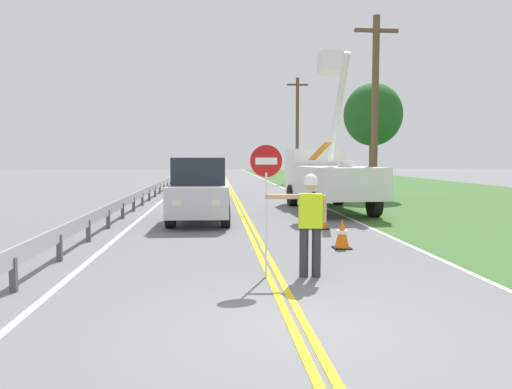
{
  "coord_description": "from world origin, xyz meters",
  "views": [
    {
      "loc": [
        -1.04,
        -5.73,
        2.12
      ],
      "look_at": [
        -0.03,
        6.16,
        1.2
      ],
      "focal_mm": 34.23,
      "sensor_mm": 36.0,
      "label": 1
    }
  ],
  "objects_px": {
    "flagger_worker": "(310,218)",
    "traffic_cone_tail": "(311,207)",
    "utility_pole_mid": "(297,128)",
    "traffic_cone_mid": "(322,218)",
    "traffic_cone_lead": "(342,234)",
    "oncoming_suv_nearest": "(200,189)",
    "utility_bucket_truck": "(327,174)",
    "oncoming_sedan_second": "(204,182)",
    "utility_pole_near": "(375,109)",
    "roadside_tree_verge": "(373,115)",
    "stop_sign_paddle": "(266,181)"
  },
  "relations": [
    {
      "from": "oncoming_suv_nearest",
      "to": "utility_pole_near",
      "type": "xyz_separation_m",
      "value": [
        7.02,
        3.63,
        3.03
      ]
    },
    {
      "from": "traffic_cone_lead",
      "to": "traffic_cone_tail",
      "type": "relative_size",
      "value": 1.0
    },
    {
      "from": "flagger_worker",
      "to": "traffic_cone_tail",
      "type": "xyz_separation_m",
      "value": [
        1.78,
        8.84,
        -0.71
      ]
    },
    {
      "from": "oncoming_suv_nearest",
      "to": "traffic_cone_tail",
      "type": "relative_size",
      "value": 6.64
    },
    {
      "from": "flagger_worker",
      "to": "utility_bucket_truck",
      "type": "relative_size",
      "value": 0.26
    },
    {
      "from": "stop_sign_paddle",
      "to": "traffic_cone_lead",
      "type": "xyz_separation_m",
      "value": [
        2.04,
        2.53,
        -1.37
      ]
    },
    {
      "from": "oncoming_sedan_second",
      "to": "utility_pole_mid",
      "type": "xyz_separation_m",
      "value": [
        7.63,
        15.88,
        3.78
      ]
    },
    {
      "from": "oncoming_sedan_second",
      "to": "traffic_cone_lead",
      "type": "relative_size",
      "value": 5.89
    },
    {
      "from": "utility_pole_near",
      "to": "roadside_tree_verge",
      "type": "distance_m",
      "value": 5.33
    },
    {
      "from": "stop_sign_paddle",
      "to": "traffic_cone_tail",
      "type": "bearing_deg",
      "value": 73.84
    },
    {
      "from": "utility_pole_mid",
      "to": "roadside_tree_verge",
      "type": "bearing_deg",
      "value": -86.39
    },
    {
      "from": "oncoming_sedan_second",
      "to": "flagger_worker",
      "type": "bearing_deg",
      "value": -82.71
    },
    {
      "from": "utility_pole_near",
      "to": "utility_pole_mid",
      "type": "distance_m",
      "value": 21.99
    },
    {
      "from": "flagger_worker",
      "to": "utility_pole_mid",
      "type": "height_order",
      "value": "utility_pole_mid"
    },
    {
      "from": "traffic_cone_tail",
      "to": "roadside_tree_verge",
      "type": "bearing_deg",
      "value": 57.89
    },
    {
      "from": "traffic_cone_lead",
      "to": "flagger_worker",
      "type": "bearing_deg",
      "value": -116.27
    },
    {
      "from": "utility_bucket_truck",
      "to": "oncoming_sedan_second",
      "type": "bearing_deg",
      "value": 127.54
    },
    {
      "from": "flagger_worker",
      "to": "oncoming_suv_nearest",
      "type": "xyz_separation_m",
      "value": [
        -2.13,
        7.61,
        0.01
      ]
    },
    {
      "from": "utility_bucket_truck",
      "to": "traffic_cone_lead",
      "type": "xyz_separation_m",
      "value": [
        -1.53,
        -8.22,
        -1.1
      ]
    },
    {
      "from": "flagger_worker",
      "to": "stop_sign_paddle",
      "type": "height_order",
      "value": "stop_sign_paddle"
    },
    {
      "from": "utility_bucket_truck",
      "to": "utility_pole_near",
      "type": "xyz_separation_m",
      "value": [
        2.08,
        0.45,
        2.65
      ]
    },
    {
      "from": "traffic_cone_lead",
      "to": "traffic_cone_mid",
      "type": "distance_m",
      "value": 3.06
    },
    {
      "from": "utility_bucket_truck",
      "to": "oncoming_suv_nearest",
      "type": "height_order",
      "value": "utility_bucket_truck"
    },
    {
      "from": "utility_bucket_truck",
      "to": "traffic_cone_lead",
      "type": "bearing_deg",
      "value": -100.57
    },
    {
      "from": "oncoming_sedan_second",
      "to": "roadside_tree_verge",
      "type": "bearing_deg",
      "value": -6.6
    },
    {
      "from": "flagger_worker",
      "to": "traffic_cone_tail",
      "type": "bearing_deg",
      "value": 78.61
    },
    {
      "from": "roadside_tree_verge",
      "to": "utility_bucket_truck",
      "type": "bearing_deg",
      "value": -123.62
    },
    {
      "from": "oncoming_suv_nearest",
      "to": "flagger_worker",
      "type": "bearing_deg",
      "value": -74.37
    },
    {
      "from": "utility_pole_mid",
      "to": "traffic_cone_lead",
      "type": "xyz_separation_m",
      "value": [
        -4.14,
        -30.64,
        -4.28
      ]
    },
    {
      "from": "stop_sign_paddle",
      "to": "traffic_cone_lead",
      "type": "height_order",
      "value": "stop_sign_paddle"
    },
    {
      "from": "utility_pole_mid",
      "to": "traffic_cone_mid",
      "type": "distance_m",
      "value": 28.2
    },
    {
      "from": "traffic_cone_tail",
      "to": "utility_pole_mid",
      "type": "bearing_deg",
      "value": 81.52
    },
    {
      "from": "flagger_worker",
      "to": "oncoming_suv_nearest",
      "type": "bearing_deg",
      "value": 105.63
    },
    {
      "from": "oncoming_suv_nearest",
      "to": "utility_bucket_truck",
      "type": "bearing_deg",
      "value": 32.84
    },
    {
      "from": "oncoming_sedan_second",
      "to": "traffic_cone_tail",
      "type": "relative_size",
      "value": 5.89
    },
    {
      "from": "oncoming_suv_nearest",
      "to": "utility_pole_mid",
      "type": "bearing_deg",
      "value": 73.58
    },
    {
      "from": "oncoming_suv_nearest",
      "to": "utility_pole_near",
      "type": "height_order",
      "value": "utility_pole_near"
    },
    {
      "from": "utility_bucket_truck",
      "to": "oncoming_sedan_second",
      "type": "relative_size",
      "value": 1.67
    },
    {
      "from": "utility_bucket_truck",
      "to": "traffic_cone_lead",
      "type": "height_order",
      "value": "utility_bucket_truck"
    },
    {
      "from": "flagger_worker",
      "to": "traffic_cone_lead",
      "type": "height_order",
      "value": "flagger_worker"
    },
    {
      "from": "utility_bucket_truck",
      "to": "utility_pole_mid",
      "type": "relative_size",
      "value": 0.78
    },
    {
      "from": "oncoming_sedan_second",
      "to": "traffic_cone_lead",
      "type": "xyz_separation_m",
      "value": [
        3.49,
        -14.76,
        -0.5
      ]
    },
    {
      "from": "utility_pole_mid",
      "to": "traffic_cone_mid",
      "type": "bearing_deg",
      "value": -98.15
    },
    {
      "from": "roadside_tree_verge",
      "to": "traffic_cone_lead",
      "type": "bearing_deg",
      "value": -110.75
    },
    {
      "from": "oncoming_suv_nearest",
      "to": "utility_pole_mid",
      "type": "xyz_separation_m",
      "value": [
        7.55,
        25.61,
        3.55
      ]
    },
    {
      "from": "flagger_worker",
      "to": "traffic_cone_lead",
      "type": "relative_size",
      "value": 2.61
    },
    {
      "from": "traffic_cone_mid",
      "to": "roadside_tree_verge",
      "type": "xyz_separation_m",
      "value": [
        5.02,
        10.7,
        3.93
      ]
    },
    {
      "from": "traffic_cone_mid",
      "to": "utility_bucket_truck",
      "type": "bearing_deg",
      "value": 75.46
    },
    {
      "from": "stop_sign_paddle",
      "to": "utility_pole_near",
      "type": "xyz_separation_m",
      "value": [
        5.65,
        11.2,
        2.38
      ]
    },
    {
      "from": "oncoming_sedan_second",
      "to": "traffic_cone_tail",
      "type": "distance_m",
      "value": 9.41
    }
  ]
}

